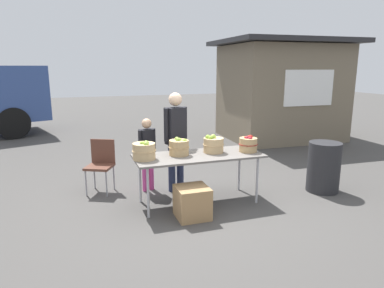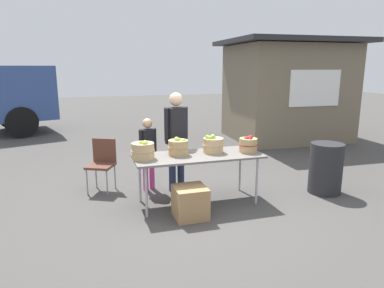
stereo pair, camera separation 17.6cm
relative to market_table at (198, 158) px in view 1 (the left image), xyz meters
name	(u,v)px [view 1 (the left image)]	position (x,y,z in m)	size (l,w,h in m)	color
ground_plane	(198,202)	(0.00, 0.00, -0.71)	(40.00, 40.00, 0.00)	#474442
market_table	(198,158)	(0.00, 0.00, 0.00)	(1.90, 0.76, 0.75)	slate
apple_basket_green_0	(144,151)	(-0.81, 0.01, 0.17)	(0.34, 0.34, 0.28)	tan
apple_basket_green_1	(179,147)	(-0.28, 0.08, 0.16)	(0.31, 0.31, 0.26)	tan
apple_basket_green_2	(213,144)	(0.26, 0.07, 0.17)	(0.32, 0.32, 0.28)	tan
apple_basket_red_0	(248,144)	(0.79, -0.06, 0.16)	(0.29, 0.29, 0.25)	tan
vendor_adult	(176,134)	(-0.17, 0.63, 0.25)	(0.41, 0.29, 1.63)	#262D4C
child_customer	(147,149)	(-0.61, 0.78, 0.01)	(0.30, 0.23, 1.21)	#CC3F8C
food_kiosk	(281,90)	(3.89, 3.93, 0.68)	(3.58, 3.00, 2.74)	#726651
folding_chair	(101,162)	(-1.35, 0.98, -0.20)	(0.54, 0.54, 0.86)	brown
trash_barrel	(324,167)	(2.13, -0.18, -0.29)	(0.52, 0.52, 0.82)	#262628
produce_crate	(192,202)	(-0.26, -0.48, -0.49)	(0.44, 0.44, 0.44)	#A87F51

